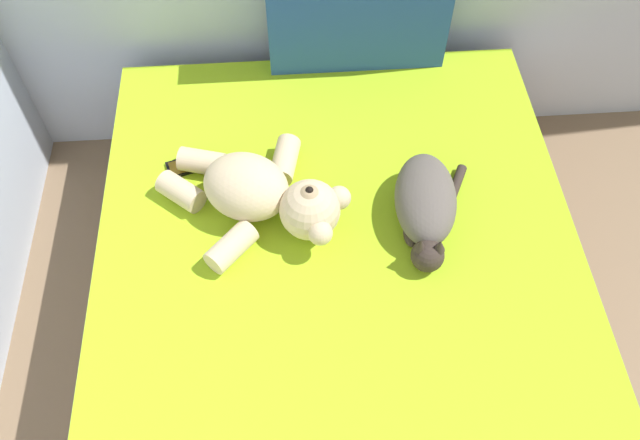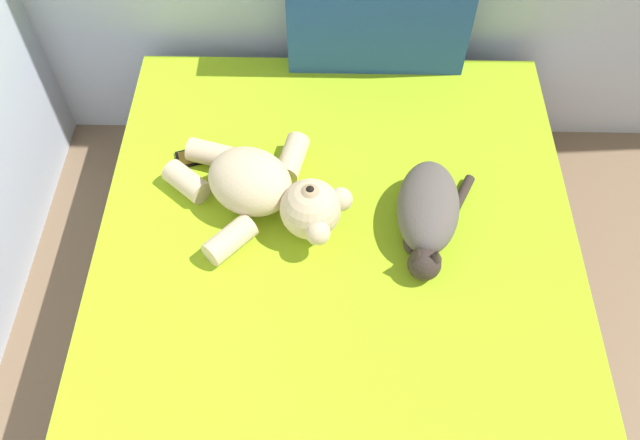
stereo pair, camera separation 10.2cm
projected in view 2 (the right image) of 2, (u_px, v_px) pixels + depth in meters
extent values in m
cube|color=brown|center=(335.00, 336.00, 2.19)|extent=(1.55, 2.06, 0.31)
cube|color=white|center=(336.00, 304.00, 1.99)|extent=(1.50, 2.00, 0.17)
cube|color=#9EC61E|center=(337.00, 271.00, 1.95)|extent=(1.49, 1.85, 0.02)
cube|color=#264C99|center=(379.00, 11.00, 2.25)|extent=(0.64, 0.10, 0.49)
ellipsoid|color=#59514C|center=(428.00, 207.00, 1.98)|extent=(0.23, 0.36, 0.15)
sphere|color=#332823|center=(424.00, 264.00, 1.89)|extent=(0.10, 0.10, 0.10)
cone|color=#332823|center=(437.00, 255.00, 1.84)|extent=(0.04, 0.04, 0.04)
cone|color=#332823|center=(417.00, 252.00, 1.85)|extent=(0.04, 0.04, 0.04)
cylinder|color=#332823|center=(461.00, 195.00, 2.07)|extent=(0.10, 0.16, 0.03)
ellipsoid|color=#332823|center=(412.00, 240.00, 1.97)|extent=(0.07, 0.11, 0.04)
ellipsoid|color=beige|center=(250.00, 181.00, 2.01)|extent=(0.35, 0.33, 0.19)
sphere|color=beige|center=(310.00, 209.00, 1.95)|extent=(0.19, 0.19, 0.19)
sphere|color=tan|center=(310.00, 196.00, 1.90)|extent=(0.07, 0.07, 0.07)
sphere|color=black|center=(310.00, 190.00, 1.87)|extent=(0.02, 0.02, 0.02)
sphere|color=beige|center=(341.00, 199.00, 1.96)|extent=(0.07, 0.07, 0.07)
sphere|color=beige|center=(318.00, 233.00, 1.89)|extent=(0.07, 0.07, 0.07)
cylinder|color=beige|center=(292.00, 158.00, 2.13)|extent=(0.11, 0.18, 0.08)
cylinder|color=beige|center=(211.00, 154.00, 2.14)|extent=(0.17, 0.12, 0.08)
cylinder|color=beige|center=(230.00, 240.00, 1.95)|extent=(0.17, 0.17, 0.08)
cylinder|color=beige|center=(187.00, 182.00, 2.08)|extent=(0.17, 0.16, 0.08)
cube|color=black|center=(198.00, 156.00, 2.18)|extent=(0.16, 0.11, 0.01)
cube|color=olive|center=(198.00, 155.00, 2.18)|extent=(0.14, 0.09, 0.00)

